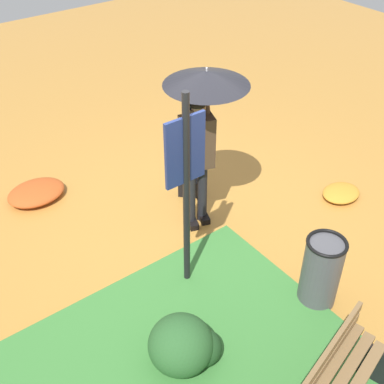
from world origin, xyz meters
name	(u,v)px	position (x,y,z in m)	size (l,w,h in m)	color
ground_plane	(200,220)	(0.00, 0.00, 0.00)	(18.00, 18.00, 0.00)	#B27A33
person_with_umbrella	(202,111)	(0.03, 0.02, 1.55)	(0.96, 0.96, 2.04)	black
info_sign_post	(186,174)	(-0.75, -0.73, 1.44)	(0.44, 0.07, 2.30)	black
handbag	(190,187)	(0.22, 0.51, 0.13)	(0.31, 0.31, 0.37)	black
trash_bin	(321,272)	(0.19, -1.79, 0.42)	(0.42, 0.42, 0.83)	#4C4C51
shrub_cluster	(185,345)	(-1.39, -1.58, 0.26)	(0.67, 0.61, 0.55)	#285628
leaf_pile_near_person	(341,193)	(1.84, -0.76, 0.06)	(0.55, 0.44, 0.12)	#C68428
leaf_pile_by_bench	(197,123)	(1.46, 1.97, 0.05)	(0.47, 0.37, 0.10)	gold
leaf_pile_far_path	(36,192)	(-1.48, 1.70, 0.08)	(0.77, 0.62, 0.17)	#B74C1E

